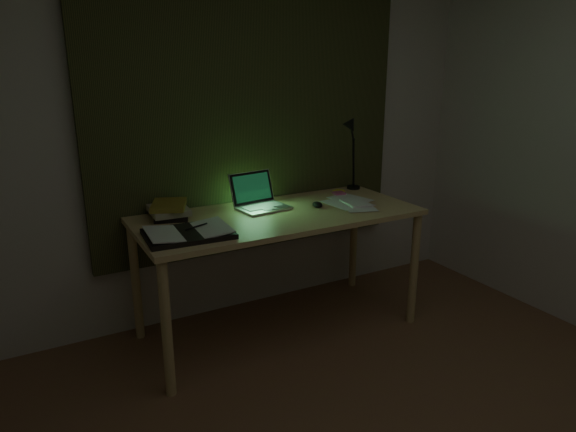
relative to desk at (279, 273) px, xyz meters
name	(u,v)px	position (x,y,z in m)	size (l,w,h in m)	color
wall_back	(250,133)	(0.03, 0.47, 0.85)	(3.50, 0.00, 2.50)	silver
curtain	(252,103)	(0.03, 0.43, 1.05)	(2.20, 0.06, 2.00)	#2B3319
desk	(279,273)	(0.00, 0.00, 0.00)	(1.77, 0.77, 0.81)	tan
laptop	(264,192)	(-0.04, 0.13, 0.52)	(0.31, 0.35, 0.23)	silver
open_textbook	(188,233)	(-0.63, -0.15, 0.42)	(0.46, 0.33, 0.04)	silver
book_stack	(170,209)	(-0.62, 0.23, 0.45)	(0.22, 0.26, 0.10)	silver
loose_papers	(348,203)	(0.49, -0.04, 0.41)	(0.31, 0.33, 0.02)	white
mouse	(317,205)	(0.29, 0.00, 0.42)	(0.06, 0.09, 0.04)	black
sticky_yellow	(339,191)	(0.64, 0.28, 0.41)	(0.07, 0.07, 0.01)	yellow
sticky_pink	(339,193)	(0.60, 0.21, 0.41)	(0.08, 0.08, 0.02)	#D25184
desk_lamp	(355,154)	(0.79, 0.31, 0.66)	(0.35, 0.27, 0.52)	black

